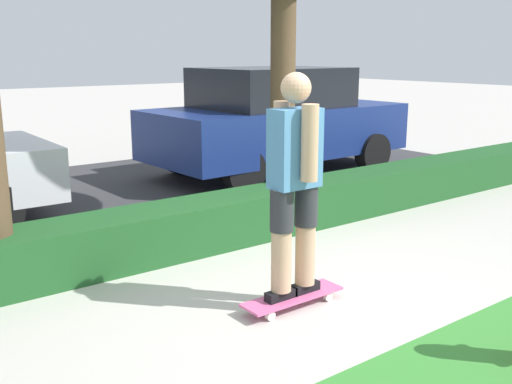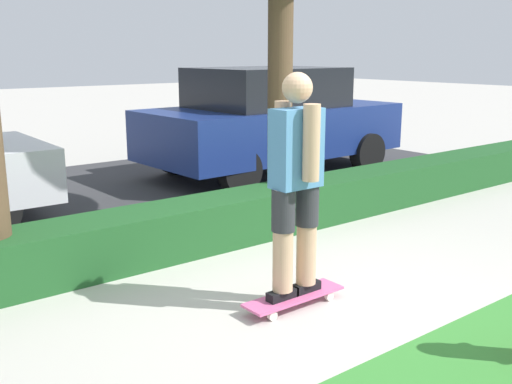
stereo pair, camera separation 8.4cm
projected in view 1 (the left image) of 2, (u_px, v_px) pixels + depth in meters
The scene contains 6 objects.
ground_plane at pixel (310, 297), 4.85m from camera, with size 60.00×60.00×0.00m, color #BCB7AD.
street_asphalt at pixel (101, 198), 8.11m from camera, with size 13.06×5.00×0.01m.
hedge_row at pixel (204, 224), 6.04m from camera, with size 13.06×0.60×0.48m.
skateboard at pixel (293, 297), 4.65m from camera, with size 0.87×0.24×0.09m.
skater_person at pixel (295, 181), 4.44m from camera, with size 0.50×0.44×1.70m.
parked_car_middle at pixel (276, 120), 9.63m from camera, with size 4.31×2.05×1.69m.
Camera 1 is at (-3.09, -3.34, 1.94)m, focal length 42.00 mm.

